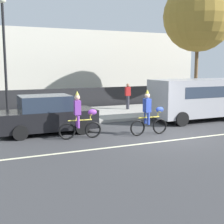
{
  "coord_description": "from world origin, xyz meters",
  "views": [
    {
      "loc": [
        -7.25,
        -10.4,
        2.92
      ],
      "look_at": [
        -2.1,
        1.2,
        1.0
      ],
      "focal_mm": 50.0,
      "sensor_mm": 36.0,
      "label": 1
    }
  ],
  "objects": [
    {
      "name": "ground_plane",
      "position": [
        0.0,
        0.0,
        0.0
      ],
      "size": [
        80.0,
        80.0,
        0.0
      ],
      "primitive_type": "plane",
      "color": "#38383A"
    },
    {
      "name": "street_lamp_post",
      "position": [
        -5.85,
        4.92,
        3.99
      ],
      "size": [
        0.36,
        0.36,
        5.86
      ],
      "color": "black",
      "rests_on": "sidewalk_curb"
    },
    {
      "name": "road_centre_line",
      "position": [
        0.0,
        -0.5,
        0.0
      ],
      "size": [
        36.0,
        0.14,
        0.01
      ],
      "primitive_type": "cube",
      "color": "beige",
      "rests_on": "ground"
    },
    {
      "name": "sidewalk_curb",
      "position": [
        0.0,
        6.5,
        0.07
      ],
      "size": [
        60.0,
        5.0,
        0.15
      ],
      "primitive_type": "cube",
      "color": "#9E9B93",
      "rests_on": "ground"
    },
    {
      "name": "parked_van_grey",
      "position": [
        3.57,
        2.7,
        1.28
      ],
      "size": [
        5.0,
        2.22,
        2.18
      ],
      "color": "#99999E",
      "rests_on": "ground"
    },
    {
      "name": "building_backdrop",
      "position": [
        -2.18,
        18.0,
        2.87
      ],
      "size": [
        28.0,
        8.0,
        5.74
      ],
      "primitive_type": "cube",
      "color": "beige",
      "rests_on": "ground"
    },
    {
      "name": "fence_line",
      "position": [
        0.0,
        9.4,
        0.7
      ],
      "size": [
        40.0,
        0.08,
        1.4
      ],
      "primitive_type": "cube",
      "color": "black",
      "rests_on": "ground"
    },
    {
      "name": "parade_cyclist_cobalt",
      "position": [
        -0.6,
        0.72,
        0.84
      ],
      "size": [
        1.72,
        0.5,
        1.92
      ],
      "color": "black",
      "rests_on": "ground"
    },
    {
      "name": "parade_cyclist_purple",
      "position": [
        -3.46,
        1.23,
        0.84
      ],
      "size": [
        1.72,
        0.5,
        1.92
      ],
      "color": "black",
      "rests_on": "ground"
    },
    {
      "name": "pedestrian_onlooker",
      "position": [
        1.6,
        7.07,
        1.01
      ],
      "size": [
        0.32,
        0.2,
        1.62
      ],
      "color": "#33333D",
      "rests_on": "sidewalk_curb"
    },
    {
      "name": "parked_car_black",
      "position": [
        -4.45,
        2.79,
        0.78
      ],
      "size": [
        4.1,
        1.92,
        1.64
      ],
      "color": "black",
      "rests_on": "ground"
    },
    {
      "name": "street_tree_near_lamp",
      "position": [
        7.23,
        7.52,
        6.23
      ],
      "size": [
        4.84,
        4.84,
        8.51
      ],
      "color": "brown",
      "rests_on": "sidewalk_curb"
    }
  ]
}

